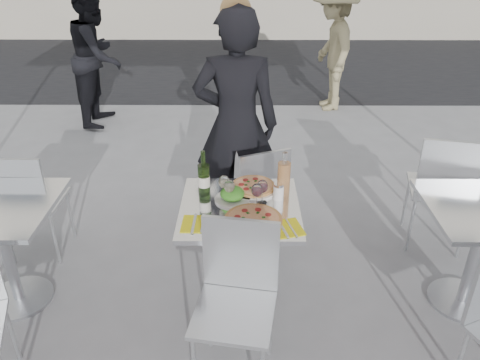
{
  "coord_description": "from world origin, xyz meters",
  "views": [
    {
      "loc": [
        0.02,
        -2.41,
        2.23
      ],
      "look_at": [
        0.0,
        0.15,
        0.85
      ],
      "focal_mm": 35.0,
      "sensor_mm": 36.0,
      "label": 1
    }
  ],
  "objects_px": {
    "chair_near": "(237,289)",
    "salad_plate": "(232,195)",
    "main_table": "(240,235)",
    "sugar_shaker": "(278,191)",
    "wineglass_white_a": "(224,183)",
    "carafe": "(284,178)",
    "side_chair_lfar": "(27,198)",
    "chair_far": "(259,190)",
    "napkin_right": "(286,228)",
    "pizza_near": "(253,219)",
    "wine_bottle": "(204,178)",
    "pedestrian_b": "(332,48)",
    "side_table_left": "(1,234)",
    "pedestrian_a": "(97,56)",
    "wineglass_white_b": "(229,187)",
    "pizza_far": "(253,187)",
    "side_chair_rfar": "(444,184)",
    "side_table_right": "(480,236)",
    "wineglass_red_b": "(262,187)",
    "wineglass_red_a": "(257,191)",
    "woman_diner": "(236,125)",
    "napkin_left": "(197,224)"
  },
  "relations": [
    {
      "from": "pizza_far",
      "to": "salad_plate",
      "type": "bearing_deg",
      "value": -133.24
    },
    {
      "from": "pedestrian_b",
      "to": "side_table_left",
      "type": "bearing_deg",
      "value": -37.6
    },
    {
      "from": "woman_diner",
      "to": "napkin_right",
      "type": "height_order",
      "value": "woman_diner"
    },
    {
      "from": "wine_bottle",
      "to": "napkin_right",
      "type": "height_order",
      "value": "wine_bottle"
    },
    {
      "from": "pedestrian_a",
      "to": "side_chair_lfar",
      "type": "bearing_deg",
      "value": -173.39
    },
    {
      "from": "wineglass_white_a",
      "to": "wineglass_red_a",
      "type": "distance_m",
      "value": 0.22
    },
    {
      "from": "side_chair_lfar",
      "to": "wineglass_white_a",
      "type": "height_order",
      "value": "wineglass_white_a"
    },
    {
      "from": "main_table",
      "to": "wineglass_white_b",
      "type": "xyz_separation_m",
      "value": [
        -0.06,
        0.05,
        0.32
      ]
    },
    {
      "from": "main_table",
      "to": "pedestrian_a",
      "type": "relative_size",
      "value": 0.44
    },
    {
      "from": "side_chair_rfar",
      "to": "wineglass_red_b",
      "type": "relative_size",
      "value": 6.11
    },
    {
      "from": "side_table_right",
      "to": "salad_plate",
      "type": "bearing_deg",
      "value": 177.19
    },
    {
      "from": "side_table_right",
      "to": "sugar_shaker",
      "type": "bearing_deg",
      "value": 175.91
    },
    {
      "from": "side_chair_lfar",
      "to": "pedestrian_a",
      "type": "bearing_deg",
      "value": -84.32
    },
    {
      "from": "pizza_near",
      "to": "sugar_shaker",
      "type": "height_order",
      "value": "sugar_shaker"
    },
    {
      "from": "side_table_right",
      "to": "chair_near",
      "type": "relative_size",
      "value": 0.82
    },
    {
      "from": "chair_far",
      "to": "napkin_right",
      "type": "distance_m",
      "value": 0.91
    },
    {
      "from": "side_chair_rfar",
      "to": "pedestrian_a",
      "type": "distance_m",
      "value": 4.3
    },
    {
      "from": "napkin_left",
      "to": "woman_diner",
      "type": "bearing_deg",
      "value": 81.25
    },
    {
      "from": "side_table_left",
      "to": "side_table_right",
      "type": "distance_m",
      "value": 3.0
    },
    {
      "from": "side_table_left",
      "to": "side_chair_lfar",
      "type": "distance_m",
      "value": 0.48
    },
    {
      "from": "chair_near",
      "to": "salad_plate",
      "type": "relative_size",
      "value": 4.14
    },
    {
      "from": "wineglass_red_b",
      "to": "napkin_right",
      "type": "xyz_separation_m",
      "value": [
        0.12,
        -0.28,
        -0.11
      ]
    },
    {
      "from": "salad_plate",
      "to": "sugar_shaker",
      "type": "xyz_separation_m",
      "value": [
        0.28,
        0.01,
        0.02
      ]
    },
    {
      "from": "salad_plate",
      "to": "main_table",
      "type": "bearing_deg",
      "value": -58.65
    },
    {
      "from": "side_table_right",
      "to": "napkin_right",
      "type": "relative_size",
      "value": 3.42
    },
    {
      "from": "pedestrian_a",
      "to": "wineglass_red_b",
      "type": "xyz_separation_m",
      "value": [
        1.92,
        -3.33,
        0.01
      ]
    },
    {
      "from": "pedestrian_a",
      "to": "side_table_left",
      "type": "bearing_deg",
      "value": -173.48
    },
    {
      "from": "napkin_right",
      "to": "side_chair_lfar",
      "type": "bearing_deg",
      "value": 143.68
    },
    {
      "from": "pizza_near",
      "to": "carafe",
      "type": "bearing_deg",
      "value": 57.81
    },
    {
      "from": "chair_near",
      "to": "wineglass_white_a",
      "type": "distance_m",
      "value": 0.68
    },
    {
      "from": "side_chair_lfar",
      "to": "side_chair_rfar",
      "type": "xyz_separation_m",
      "value": [
        3.03,
        0.13,
        0.05
      ]
    },
    {
      "from": "chair_far",
      "to": "side_chair_rfar",
      "type": "height_order",
      "value": "side_chair_rfar"
    },
    {
      "from": "wineglass_white_a",
      "to": "sugar_shaker",
      "type": "bearing_deg",
      "value": -1.3
    },
    {
      "from": "side_table_left",
      "to": "wineglass_red_a",
      "type": "relative_size",
      "value": 4.76
    },
    {
      "from": "pedestrian_a",
      "to": "napkin_right",
      "type": "distance_m",
      "value": 4.15
    },
    {
      "from": "salad_plate",
      "to": "wine_bottle",
      "type": "bearing_deg",
      "value": 156.3
    },
    {
      "from": "pedestrian_a",
      "to": "wineglass_red_a",
      "type": "distance_m",
      "value": 3.87
    },
    {
      "from": "salad_plate",
      "to": "wine_bottle",
      "type": "distance_m",
      "value": 0.21
    },
    {
      "from": "wineglass_red_b",
      "to": "main_table",
      "type": "bearing_deg",
      "value": -162.51
    },
    {
      "from": "sugar_shaker",
      "to": "wineglass_white_a",
      "type": "relative_size",
      "value": 0.68
    },
    {
      "from": "wine_bottle",
      "to": "wineglass_white_b",
      "type": "xyz_separation_m",
      "value": [
        0.16,
        -0.11,
        -0.0
      ]
    },
    {
      "from": "carafe",
      "to": "salad_plate",
      "type": "bearing_deg",
      "value": -167.31
    },
    {
      "from": "pizza_far",
      "to": "wineglass_white_a",
      "type": "relative_size",
      "value": 2.02
    },
    {
      "from": "side_table_left",
      "to": "pedestrian_b",
      "type": "xyz_separation_m",
      "value": [
        2.71,
        3.92,
        0.28
      ]
    },
    {
      "from": "chair_near",
      "to": "salad_plate",
      "type": "bearing_deg",
      "value": 103.01
    },
    {
      "from": "chair_far",
      "to": "napkin_right",
      "type": "xyz_separation_m",
      "value": [
        0.12,
        -0.87,
        0.24
      ]
    },
    {
      "from": "sugar_shaker",
      "to": "pedestrian_a",
      "type": "bearing_deg",
      "value": 121.65
    },
    {
      "from": "main_table",
      "to": "wineglass_red_b",
      "type": "height_order",
      "value": "wineglass_red_b"
    },
    {
      "from": "pedestrian_b",
      "to": "napkin_right",
      "type": "distance_m",
      "value": 4.27
    },
    {
      "from": "pizza_near",
      "to": "pedestrian_b",
      "type": "bearing_deg",
      "value": 74.53
    }
  ]
}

